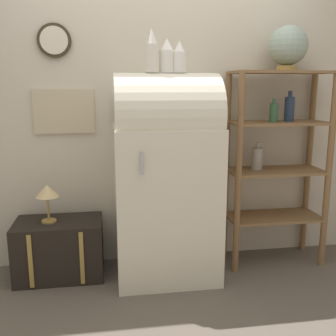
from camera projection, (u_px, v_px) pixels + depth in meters
ground_plane at (171, 287)px, 2.90m from camera, size 12.00×12.00×0.00m
wall_back at (159, 99)px, 3.17m from camera, size 7.00×0.09×2.70m
refrigerator at (166, 175)px, 2.96m from camera, size 0.76×0.66×1.55m
suitcase_trunk at (60, 249)px, 3.03m from camera, size 0.66×0.40×0.45m
shelf_unit at (276, 155)px, 3.18m from camera, size 0.79×0.37×1.57m
globe at (288, 46)px, 3.02m from camera, size 0.30×0.30×0.34m
vase_left at (152, 52)px, 2.75m from camera, size 0.09×0.09×0.30m
vase_center at (167, 57)px, 2.79m from camera, size 0.11×0.11×0.24m
vase_right at (179, 58)px, 2.79m from camera, size 0.10×0.10×0.22m
desk_lamp at (47, 193)px, 2.92m from camera, size 0.17×0.17×0.29m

